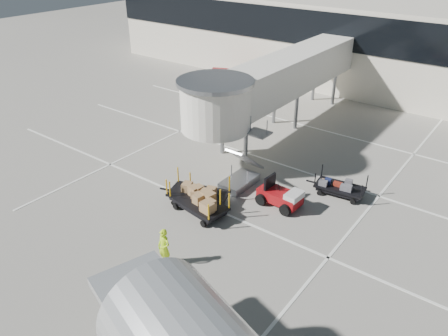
{
  "coord_description": "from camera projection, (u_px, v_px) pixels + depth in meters",
  "views": [
    {
      "loc": [
        11.89,
        -14.2,
        13.93
      ],
      "look_at": [
        -1.31,
        3.31,
        2.0
      ],
      "focal_mm": 35.0,
      "sensor_mm": 36.0,
      "label": 1
    }
  ],
  "objects": [
    {
      "name": "baggage_tug",
      "position": [
        281.0,
        196.0,
        24.92
      ],
      "size": [
        2.61,
        1.74,
        1.66
      ],
      "rotation": [
        0.0,
        0.0,
        -0.06
      ],
      "color": "maroon",
      "rests_on": "ground"
    },
    {
      "name": "box_cart_near",
      "position": [
        201.0,
        202.0,
        24.33
      ],
      "size": [
        4.22,
        2.15,
        1.62
      ],
      "rotation": [
        0.0,
        0.0,
        -0.15
      ],
      "color": "black",
      "rests_on": "ground"
    },
    {
      "name": "box_cart_far",
      "position": [
        197.0,
        193.0,
        25.23
      ],
      "size": [
        4.26,
        2.62,
        1.64
      ],
      "rotation": [
        0.0,
        0.0,
        0.3
      ],
      "color": "black",
      "rests_on": "ground"
    },
    {
      "name": "terminal",
      "position": [
        398.0,
        47.0,
        42.13
      ],
      "size": [
        64.0,
        12.11,
        15.2
      ],
      "color": "beige",
      "rests_on": "ground"
    },
    {
      "name": "ground",
      "position": [
        206.0,
        233.0,
        22.9
      ],
      "size": [
        140.0,
        140.0,
        0.0
      ],
      "primitive_type": "plane",
      "color": "#AEA99C",
      "rests_on": "ground"
    },
    {
      "name": "belt_loader",
      "position": [
        229.0,
        78.0,
        44.52
      ],
      "size": [
        4.36,
        2.95,
        1.97
      ],
      "rotation": [
        0.0,
        0.0,
        0.39
      ],
      "color": "maroon",
      "rests_on": "ground"
    },
    {
      "name": "lane_markings",
      "position": [
        285.0,
        163.0,
        29.8
      ],
      "size": [
        40.0,
        30.0,
        0.02
      ],
      "color": "white",
      "rests_on": "ground"
    },
    {
      "name": "jet_bridge",
      "position": [
        269.0,
        83.0,
        31.56
      ],
      "size": [
        5.7,
        20.4,
        6.03
      ],
      "color": "white",
      "rests_on": "ground"
    },
    {
      "name": "suitcase_cart",
      "position": [
        340.0,
        187.0,
        26.0
      ],
      "size": [
        3.59,
        1.78,
        1.38
      ],
      "rotation": [
        0.0,
        0.0,
        0.13
      ],
      "color": "black",
      "rests_on": "ground"
    },
    {
      "name": "ground_worker",
      "position": [
        164.0,
        247.0,
        20.32
      ],
      "size": [
        0.72,
        0.48,
        1.94
      ],
      "primitive_type": "imported",
      "rotation": [
        0.0,
        0.0,
        -0.03
      ],
      "color": "#A9DB17",
      "rests_on": "ground"
    }
  ]
}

